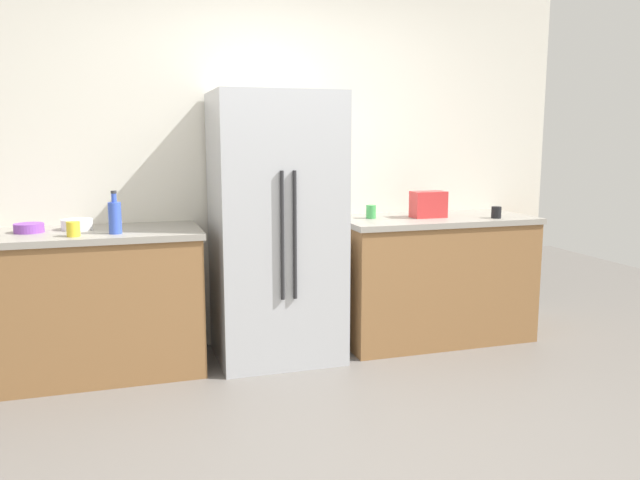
{
  "coord_description": "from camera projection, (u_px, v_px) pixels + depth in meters",
  "views": [
    {
      "loc": [
        -0.97,
        -2.66,
        1.49
      ],
      "look_at": [
        -0.0,
        0.44,
        0.96
      ],
      "focal_mm": 35.58,
      "sensor_mm": 36.0,
      "label": 1
    }
  ],
  "objects": [
    {
      "name": "cup_a",
      "position": [
        73.0,
        229.0,
        3.7
      ],
      "size": [
        0.08,
        0.08,
        0.09
      ],
      "primitive_type": "cylinder",
      "color": "yellow",
      "rests_on": "counter_left"
    },
    {
      "name": "kitchen_back_panel",
      "position": [
        261.0,
        139.0,
        4.54
      ],
      "size": [
        4.67,
        0.1,
        2.95
      ],
      "primitive_type": "cube",
      "color": "silver",
      "rests_on": "ground_plane"
    },
    {
      "name": "counter_left",
      "position": [
        78.0,
        304.0,
        3.96
      ],
      "size": [
        1.53,
        0.67,
        0.92
      ],
      "color": "olive",
      "rests_on": "ground_plane"
    },
    {
      "name": "bowl_b",
      "position": [
        29.0,
        228.0,
        3.86
      ],
      "size": [
        0.17,
        0.17,
        0.06
      ],
      "primitive_type": "cylinder",
      "color": "purple",
      "rests_on": "counter_left"
    },
    {
      "name": "toaster",
      "position": [
        428.0,
        204.0,
        4.58
      ],
      "size": [
        0.24,
        0.14,
        0.19
      ],
      "primitive_type": "cube",
      "color": "red",
      "rests_on": "counter_right"
    },
    {
      "name": "cup_c",
      "position": [
        371.0,
        212.0,
        4.53
      ],
      "size": [
        0.07,
        0.07,
        0.1
      ],
      "primitive_type": "cylinder",
      "color": "green",
      "rests_on": "counter_right"
    },
    {
      "name": "cup_b",
      "position": [
        496.0,
        212.0,
        4.54
      ],
      "size": [
        0.07,
        0.07,
        0.08
      ],
      "primitive_type": "cylinder",
      "color": "black",
      "rests_on": "counter_right"
    },
    {
      "name": "bottle_a",
      "position": [
        115.0,
        217.0,
        3.8
      ],
      "size": [
        0.08,
        0.08,
        0.26
      ],
      "color": "blue",
      "rests_on": "counter_left"
    },
    {
      "name": "counter_right",
      "position": [
        433.0,
        278.0,
        4.69
      ],
      "size": [
        1.42,
        0.67,
        0.92
      ],
      "color": "olive",
      "rests_on": "ground_plane"
    },
    {
      "name": "refrigerator",
      "position": [
        275.0,
        228.0,
        4.24
      ],
      "size": [
        0.82,
        0.72,
        1.78
      ],
      "color": "#B2B5BA",
      "rests_on": "ground_plane"
    },
    {
      "name": "ground_plane",
      "position": [
        348.0,
        452.0,
        3.03
      ],
      "size": [
        9.34,
        9.34,
        0.0
      ],
      "primitive_type": "plane",
      "color": "slate"
    },
    {
      "name": "bowl_a",
      "position": [
        77.0,
        224.0,
        3.98
      ],
      "size": [
        0.19,
        0.19,
        0.07
      ],
      "primitive_type": "cylinder",
      "color": "white",
      "rests_on": "counter_left"
    }
  ]
}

